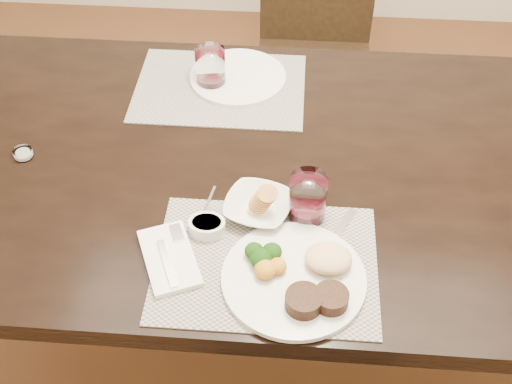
# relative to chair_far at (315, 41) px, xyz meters

# --- Properties ---
(ground_plane) EXTENTS (4.50, 4.50, 0.00)m
(ground_plane) POSITION_rel_chair_far_xyz_m (0.00, -0.93, -0.50)
(ground_plane) COLOR #4C2918
(ground_plane) RESTS_ON ground
(dining_table) EXTENTS (2.00, 1.00, 0.75)m
(dining_table) POSITION_rel_chair_far_xyz_m (0.00, -0.93, 0.16)
(dining_table) COLOR black
(dining_table) RESTS_ON ground
(chair_far) EXTENTS (0.42, 0.42, 0.90)m
(chair_far) POSITION_rel_chair_far_xyz_m (0.00, 0.00, 0.00)
(chair_far) COLOR black
(chair_far) RESTS_ON ground
(placemat_near) EXTENTS (0.46, 0.34, 0.00)m
(placemat_near) POSITION_rel_chair_far_xyz_m (-0.10, -1.25, 0.25)
(placemat_near) COLOR gray
(placemat_near) RESTS_ON dining_table
(placemat_far) EXTENTS (0.46, 0.34, 0.00)m
(placemat_far) POSITION_rel_chair_far_xyz_m (-0.27, -0.65, 0.25)
(placemat_far) COLOR gray
(placemat_far) RESTS_ON dining_table
(dinner_plate) EXTENTS (0.29, 0.29, 0.05)m
(dinner_plate) POSITION_rel_chair_far_xyz_m (-0.03, -1.29, 0.27)
(dinner_plate) COLOR silver
(dinner_plate) RESTS_ON placemat_near
(napkin_fork) EXTENTS (0.16, 0.20, 0.02)m
(napkin_fork) POSITION_rel_chair_far_xyz_m (-0.30, -1.25, 0.26)
(napkin_fork) COLOR silver
(napkin_fork) RESTS_ON placemat_near
(steak_knife) EXTENTS (0.08, 0.23, 0.01)m
(steak_knife) POSITION_rel_chair_far_xyz_m (0.05, -1.23, 0.26)
(steak_knife) COLOR white
(steak_knife) RESTS_ON placemat_near
(cracker_bowl) EXTENTS (0.18, 0.18, 0.06)m
(cracker_bowl) POSITION_rel_chair_far_xyz_m (-0.13, -1.11, 0.27)
(cracker_bowl) COLOR silver
(cracker_bowl) RESTS_ON placemat_near
(sauce_ramekin) EXTENTS (0.08, 0.12, 0.06)m
(sauce_ramekin) POSITION_rel_chair_far_xyz_m (-0.23, -1.17, 0.27)
(sauce_ramekin) COLOR silver
(sauce_ramekin) RESTS_ON placemat_near
(wine_glass_near) EXTENTS (0.08, 0.08, 0.11)m
(wine_glass_near) POSITION_rel_chair_far_xyz_m (-0.02, -1.11, 0.30)
(wine_glass_near) COLOR silver
(wine_glass_near) RESTS_ON placemat_near
(far_plate) EXTENTS (0.27, 0.27, 0.01)m
(far_plate) POSITION_rel_chair_far_xyz_m (-0.22, -0.61, 0.26)
(far_plate) COLOR silver
(far_plate) RESTS_ON placemat_far
(wine_glass_far) EXTENTS (0.08, 0.08, 0.11)m
(wine_glass_far) POSITION_rel_chair_far_xyz_m (-0.29, -0.64, 0.30)
(wine_glass_far) COLOR silver
(wine_glass_far) RESTS_ON placemat_far
(salt_cellar) EXTENTS (0.05, 0.05, 0.02)m
(salt_cellar) POSITION_rel_chair_far_xyz_m (-0.71, -0.96, 0.26)
(salt_cellar) COLOR silver
(salt_cellar) RESTS_ON dining_table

